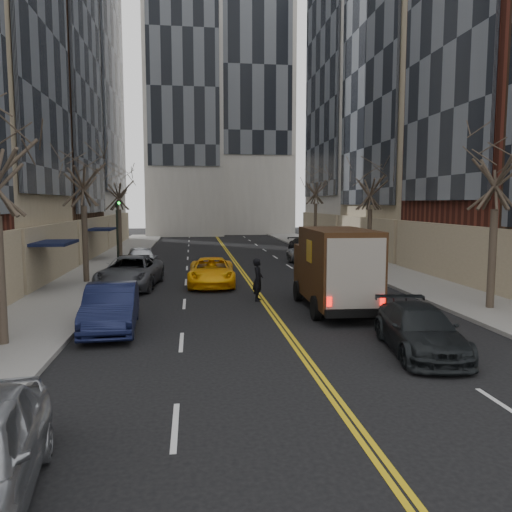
{
  "coord_description": "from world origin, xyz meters",
  "views": [
    {
      "loc": [
        -3.11,
        -7.48,
        4.36
      ],
      "look_at": [
        -0.55,
        12.58,
        2.2
      ],
      "focal_mm": 35.0,
      "sensor_mm": 36.0,
      "label": 1
    }
  ],
  "objects_px": {
    "ups_truck": "(335,269)",
    "observer_sedan": "(420,330)",
    "pedestrian": "(258,280)",
    "taxi": "(212,272)"
  },
  "relations": [
    {
      "from": "ups_truck",
      "to": "observer_sedan",
      "type": "height_order",
      "value": "ups_truck"
    },
    {
      "from": "ups_truck",
      "to": "pedestrian",
      "type": "distance_m",
      "value": 3.74
    },
    {
      "from": "ups_truck",
      "to": "taxi",
      "type": "height_order",
      "value": "ups_truck"
    },
    {
      "from": "taxi",
      "to": "ups_truck",
      "type": "bearing_deg",
      "value": -53.02
    },
    {
      "from": "taxi",
      "to": "pedestrian",
      "type": "distance_m",
      "value": 4.87
    },
    {
      "from": "taxi",
      "to": "pedestrian",
      "type": "relative_size",
      "value": 2.73
    },
    {
      "from": "taxi",
      "to": "pedestrian",
      "type": "xyz_separation_m",
      "value": [
        1.89,
        -4.48,
        0.23
      ]
    },
    {
      "from": "observer_sedan",
      "to": "taxi",
      "type": "xyz_separation_m",
      "value": [
        -5.56,
        12.76,
        0.05
      ]
    },
    {
      "from": "observer_sedan",
      "to": "taxi",
      "type": "relative_size",
      "value": 0.93
    },
    {
      "from": "observer_sedan",
      "to": "ups_truck",
      "type": "bearing_deg",
      "value": 105.73
    }
  ]
}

